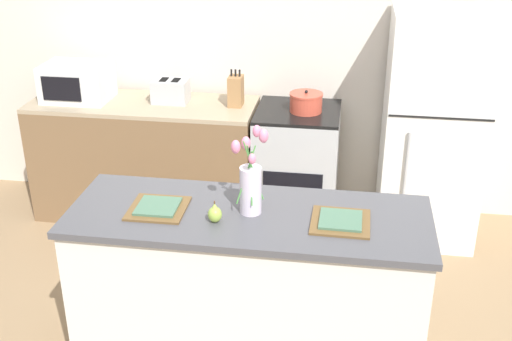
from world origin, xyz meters
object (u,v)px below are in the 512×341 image
pear_figurine (215,214)px  cooking_pot (306,102)px  flower_vase (251,182)px  refrigerator (433,129)px  knife_block (236,91)px  stove_range (297,168)px  plate_setting_left (158,208)px  microwave (77,82)px  toaster (171,91)px  plate_setting_right (341,221)px

pear_figurine → cooking_pot: 1.71m
flower_vase → refrigerator: bearing=56.7°
refrigerator → knife_block: (-1.41, 0.04, 0.20)m
refrigerator → cooking_pot: bearing=-178.8°
cooking_pot → stove_range: bearing=162.3°
refrigerator → plate_setting_left: bearing=-132.7°
refrigerator → plate_setting_left: (-1.50, -1.63, 0.11)m
flower_vase → microwave: 2.22m
plate_setting_left → toaster: toaster is taller
stove_range → plate_setting_left: size_ratio=3.20×
microwave → knife_block: (1.19, 0.04, -0.02)m
flower_vase → plate_setting_left: size_ratio=1.53×
pear_figurine → knife_block: (-0.22, 1.74, 0.06)m
plate_setting_right → microwave: bearing=141.0°
cooking_pot → knife_block: bearing=173.9°
plate_setting_left → cooking_pot: size_ratio=1.20×
plate_setting_right → cooking_pot: 1.64m
plate_setting_left → pear_figurine: bearing=-14.3°
pear_figurine → plate_setting_left: bearing=165.7°
plate_setting_left → microwave: (-1.10, 1.63, 0.11)m
knife_block → cooking_pot: bearing=-6.1°
microwave → knife_block: same height
toaster → cooking_pot: (1.00, -0.06, -0.02)m
stove_range → knife_block: 0.73m
plate_setting_right → toaster: size_ratio=1.02×
plate_setting_left → toaster: size_ratio=1.02×
plate_setting_left → knife_block: size_ratio=1.06×
pear_figurine → microwave: 2.21m
flower_vase → pear_figurine: bearing=-141.4°
toaster → microwave: bearing=-176.7°
toaster → stove_range: bearing=-2.4°
stove_range → refrigerator: bearing=0.0°
plate_setting_right → refrigerator: bearing=69.8°
plate_setting_left → knife_block: (0.09, 1.66, 0.09)m
plate_setting_left → knife_block: bearing=86.8°
flower_vase → microwave: bearing=134.7°
stove_range → microwave: (-1.65, -0.00, 0.59)m
refrigerator → flower_vase: refrigerator is taller
stove_range → flower_vase: (-0.09, -1.58, 0.63)m
flower_vase → cooking_pot: size_ratio=1.85×
stove_range → cooking_pot: 0.53m
refrigerator → pear_figurine: refrigerator is taller
stove_range → refrigerator: refrigerator is taller
refrigerator → flower_vase: (-1.04, -1.58, 0.27)m
refrigerator → microwave: (-2.60, -0.00, 0.22)m
flower_vase → toaster: size_ratio=1.56×
plate_setting_right → cooking_pot: bearing=100.5°
refrigerator → knife_block: 1.43m
flower_vase → microwave: flower_vase is taller
flower_vase → toaster: (-0.86, 1.62, -0.09)m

